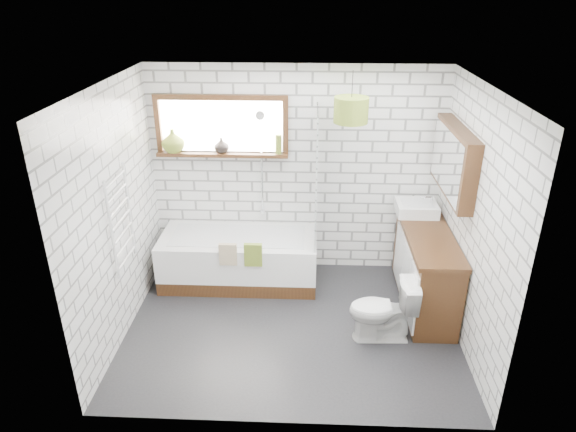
{
  "coord_description": "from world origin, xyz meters",
  "views": [
    {
      "loc": [
        0.16,
        -4.42,
        3.32
      ],
      "look_at": [
        -0.05,
        0.25,
        1.16
      ],
      "focal_mm": 32.0,
      "sensor_mm": 36.0,
      "label": 1
    }
  ],
  "objects_px": {
    "bathtub": "(239,258)",
    "pendant": "(351,110)",
    "vanity": "(425,268)",
    "toilet": "(382,310)",
    "basin": "(416,208)"
  },
  "relations": [
    {
      "from": "vanity",
      "to": "basin",
      "type": "bearing_deg",
      "value": 96.84
    },
    {
      "from": "bathtub",
      "to": "vanity",
      "type": "xyz_separation_m",
      "value": [
        2.11,
        -0.37,
        0.14
      ]
    },
    {
      "from": "bathtub",
      "to": "toilet",
      "type": "relative_size",
      "value": 2.74
    },
    {
      "from": "basin",
      "to": "pendant",
      "type": "xyz_separation_m",
      "value": [
        -0.82,
        -0.17,
        1.16
      ]
    },
    {
      "from": "bathtub",
      "to": "toilet",
      "type": "xyz_separation_m",
      "value": [
        1.57,
        -1.05,
        0.04
      ]
    },
    {
      "from": "bathtub",
      "to": "pendant",
      "type": "bearing_deg",
      "value": -2.03
    },
    {
      "from": "bathtub",
      "to": "vanity",
      "type": "height_order",
      "value": "vanity"
    },
    {
      "from": "vanity",
      "to": "toilet",
      "type": "height_order",
      "value": "vanity"
    },
    {
      "from": "bathtub",
      "to": "pendant",
      "type": "xyz_separation_m",
      "value": [
        1.24,
        -0.04,
        1.8
      ]
    },
    {
      "from": "vanity",
      "to": "basin",
      "type": "height_order",
      "value": "basin"
    },
    {
      "from": "bathtub",
      "to": "vanity",
      "type": "relative_size",
      "value": 1.2
    },
    {
      "from": "bathtub",
      "to": "vanity",
      "type": "distance_m",
      "value": 2.15
    },
    {
      "from": "vanity",
      "to": "toilet",
      "type": "relative_size",
      "value": 2.28
    },
    {
      "from": "vanity",
      "to": "basin",
      "type": "distance_m",
      "value": 0.71
    },
    {
      "from": "bathtub",
      "to": "vanity",
      "type": "bearing_deg",
      "value": -9.99
    }
  ]
}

